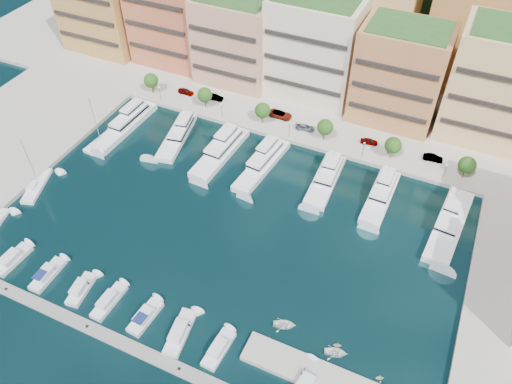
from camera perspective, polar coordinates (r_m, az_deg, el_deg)
ground at (r=100.53m, az=-2.92°, el=-4.15°), size 400.00×400.00×0.00m
north_quay at (r=145.42m, az=8.41°, el=12.83°), size 220.00×64.00×2.00m
hillside at (r=187.02m, az=13.38°, el=19.67°), size 240.00×40.00×58.00m
south_pontoon at (r=87.90m, az=-13.99°, el=-16.89°), size 72.00×2.20×0.35m
apartment_0 at (r=158.70m, az=-17.22°, el=19.68°), size 22.00×16.50×24.80m
apartment_1 at (r=147.18m, az=-9.72°, el=19.44°), size 20.00×16.50×26.80m
apartment_2 at (r=136.80m, az=-2.26°, el=17.06°), size 20.00×15.50×22.80m
apartment_3 at (r=130.70m, az=6.75°, el=16.14°), size 22.00×16.50×25.80m
apartment_4 at (r=125.50m, az=16.09°, el=12.85°), size 20.00×15.50×23.80m
apartment_5 at (r=126.27m, az=26.20°, el=10.87°), size 22.00×16.50×26.80m
backblock_2 at (r=147.36m, az=12.62°, el=19.79°), size 26.00×18.00×30.00m
backblock_3 at (r=144.85m, az=24.48°, el=16.49°), size 26.00×18.00×30.00m
tree_0 at (r=136.39m, az=-11.91°, el=12.36°), size 3.80×3.80×5.65m
tree_1 at (r=128.64m, az=-5.89°, el=10.99°), size 3.80×3.80×5.65m
tree_2 at (r=122.49m, az=0.75°, el=9.32°), size 3.80×3.80×5.65m
tree_3 at (r=118.20m, az=7.91°, el=7.36°), size 3.80×3.80×5.65m
tree_4 at (r=115.99m, az=15.40°, el=5.17°), size 3.80×3.80×5.65m
tree_5 at (r=115.95m, az=22.98°, el=2.86°), size 3.80×3.80×5.65m
lamppost_0 at (r=133.25m, az=-10.95°, el=11.21°), size 0.30×0.30×4.20m
lamppost_1 at (r=124.99m, az=-3.93°, el=9.50°), size 0.30×0.30×4.20m
lamppost_2 at (r=118.91m, az=3.84°, el=7.43°), size 0.30×0.30×4.20m
lamppost_3 at (r=115.34m, az=12.19°, el=5.02°), size 0.30×0.30×4.20m
lamppost_4 at (r=114.52m, az=20.80°, el=2.42°), size 0.30×0.30×4.20m
yacht_0 at (r=128.29m, az=-14.49°, el=7.65°), size 4.87×21.39×7.30m
yacht_1 at (r=122.31m, az=-8.90°, el=6.53°), size 7.76×18.54×7.30m
yacht_2 at (r=116.54m, az=-3.96°, el=4.88°), size 5.95×20.07×7.30m
yacht_3 at (r=112.93m, az=0.86°, el=3.46°), size 6.14×20.06×7.30m
yacht_4 at (r=110.29m, az=8.05°, el=1.64°), size 5.31×17.41×7.30m
yacht_5 at (r=108.81m, az=14.15°, el=-0.15°), size 4.80×17.21×7.30m
yacht_6 at (r=107.36m, az=21.32°, el=-3.13°), size 6.88×21.97×7.30m
cruiser_0 at (r=105.22m, az=-26.07°, el=-6.95°), size 3.08×7.77×2.55m
cruiser_1 at (r=100.16m, az=-22.75°, el=-8.72°), size 2.77×7.77×2.66m
cruiser_2 at (r=95.99m, az=-19.36°, el=-10.46°), size 3.39×7.31×2.55m
cruiser_3 at (r=93.00m, az=-16.48°, el=-11.92°), size 2.56×7.84×2.55m
cruiser_4 at (r=89.69m, az=-12.58°, el=-13.80°), size 3.13×7.37×2.66m
cruiser_5 at (r=87.14m, az=-8.69°, el=-15.61°), size 3.88×8.99×2.55m
cruiser_6 at (r=84.99m, az=-4.31°, el=-17.50°), size 2.93×7.41×2.55m
sailboat_2 at (r=125.22m, az=-17.42°, el=5.37°), size 3.36×8.84×13.20m
sailboat_1 at (r=118.39m, az=-23.76°, el=0.61°), size 6.25×11.15×13.20m
tender_2 at (r=85.64m, az=9.10°, el=-17.70°), size 4.34×3.60×0.78m
tender_0 at (r=87.24m, az=3.29°, el=-14.93°), size 4.57×3.87×0.80m
tender_1 at (r=86.32m, az=9.27°, el=-16.91°), size 1.77×1.64×0.76m
tender_3 at (r=85.04m, az=13.96°, el=-19.93°), size 1.78×1.68×0.74m
car_0 at (r=136.05m, az=-8.02°, el=11.31°), size 4.28×1.73×1.46m
car_1 at (r=132.95m, az=-4.69°, el=10.73°), size 4.39×1.93×1.40m
car_2 at (r=126.29m, az=2.80°, el=8.85°), size 5.96×2.89×1.63m
car_3 at (r=122.67m, az=5.60°, el=7.36°), size 4.84×2.59×1.34m
car_4 at (r=120.82m, az=12.80°, el=5.68°), size 4.27×2.36×1.37m
car_5 at (r=120.07m, az=19.57°, el=3.69°), size 4.54×1.99×1.45m
person_0 at (r=81.96m, az=5.56°, el=-19.67°), size 0.79×0.77×1.83m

